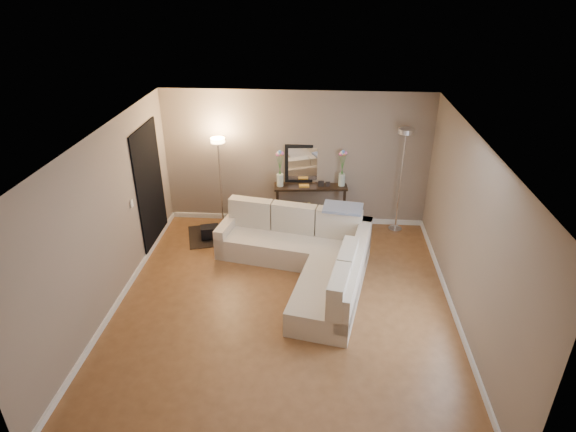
# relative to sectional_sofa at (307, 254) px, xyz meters

# --- Properties ---
(floor) EXTENTS (5.00, 5.50, 0.01)m
(floor) POSITION_rel_sectional_sofa_xyz_m (-0.30, -0.93, -0.34)
(floor) COLOR brown
(floor) RESTS_ON ground
(ceiling) EXTENTS (5.00, 5.50, 0.01)m
(ceiling) POSITION_rel_sectional_sofa_xyz_m (-0.30, -0.93, 2.27)
(ceiling) COLOR white
(ceiling) RESTS_ON ground
(wall_back) EXTENTS (5.00, 0.02, 2.60)m
(wall_back) POSITION_rel_sectional_sofa_xyz_m (-0.30, 1.83, 0.96)
(wall_back) COLOR gray
(wall_back) RESTS_ON ground
(wall_front) EXTENTS (5.00, 0.02, 2.60)m
(wall_front) POSITION_rel_sectional_sofa_xyz_m (-0.30, -3.69, 0.96)
(wall_front) COLOR gray
(wall_front) RESTS_ON ground
(wall_left) EXTENTS (0.02, 5.50, 2.60)m
(wall_left) POSITION_rel_sectional_sofa_xyz_m (-2.81, -0.93, 0.96)
(wall_left) COLOR gray
(wall_left) RESTS_ON ground
(wall_right) EXTENTS (0.02, 5.50, 2.60)m
(wall_right) POSITION_rel_sectional_sofa_xyz_m (2.21, -0.93, 0.96)
(wall_right) COLOR gray
(wall_right) RESTS_ON ground
(baseboard_back) EXTENTS (5.00, 0.03, 0.10)m
(baseboard_back) POSITION_rel_sectional_sofa_xyz_m (-0.30, 1.80, -0.29)
(baseboard_back) COLOR white
(baseboard_back) RESTS_ON ground
(baseboard_left) EXTENTS (0.03, 5.50, 0.10)m
(baseboard_left) POSITION_rel_sectional_sofa_xyz_m (-2.79, -0.93, -0.29)
(baseboard_left) COLOR white
(baseboard_left) RESTS_ON ground
(baseboard_right) EXTENTS (0.03, 5.50, 0.10)m
(baseboard_right) POSITION_rel_sectional_sofa_xyz_m (2.18, -0.93, -0.29)
(baseboard_right) COLOR white
(baseboard_right) RESTS_ON ground
(doorway) EXTENTS (0.02, 1.20, 2.20)m
(doorway) POSITION_rel_sectional_sofa_xyz_m (-2.78, 0.77, 0.76)
(doorway) COLOR black
(doorway) RESTS_ON ground
(switch_plate) EXTENTS (0.02, 0.08, 0.12)m
(switch_plate) POSITION_rel_sectional_sofa_xyz_m (-2.78, -0.08, 0.86)
(switch_plate) COLOR white
(switch_plate) RESTS_ON ground
(sectional_sofa) EXTENTS (2.70, 2.92, 0.91)m
(sectional_sofa) POSITION_rel_sectional_sofa_xyz_m (0.00, 0.00, 0.00)
(sectional_sofa) COLOR beige
(sectional_sofa) RESTS_ON floor
(throw_blanket) EXTENTS (0.70, 0.47, 0.09)m
(throw_blanket) POSITION_rel_sectional_sofa_xyz_m (0.57, 0.53, 0.61)
(throw_blanket) COLOR gray
(throw_blanket) RESTS_ON sectional_sofa
(console_table) EXTENTS (1.40, 0.49, 0.85)m
(console_table) POSITION_rel_sectional_sofa_xyz_m (-0.09, 1.65, 0.14)
(console_table) COLOR black
(console_table) RESTS_ON floor
(leaning_mirror) EXTENTS (0.97, 0.13, 0.76)m
(leaning_mirror) POSITION_rel_sectional_sofa_xyz_m (-0.02, 1.83, 0.88)
(leaning_mirror) COLOR black
(leaning_mirror) RESTS_ON console_table
(table_decor) EXTENTS (0.59, 0.14, 0.14)m
(table_decor) POSITION_rel_sectional_sofa_xyz_m (-0.00, 1.62, 0.53)
(table_decor) COLOR gold
(table_decor) RESTS_ON console_table
(flower_vase_left) EXTENTS (0.16, 0.14, 0.72)m
(flower_vase_left) POSITION_rel_sectional_sofa_xyz_m (-0.58, 1.60, 0.80)
(flower_vase_left) COLOR silver
(flower_vase_left) RESTS_ON console_table
(flower_vase_right) EXTENTS (0.16, 0.14, 0.72)m
(flower_vase_right) POSITION_rel_sectional_sofa_xyz_m (0.58, 1.71, 0.80)
(flower_vase_right) COLOR silver
(flower_vase_right) RESTS_ON console_table
(floor_lamp_lit) EXTENTS (0.32, 0.32, 1.79)m
(floor_lamp_lit) POSITION_rel_sectional_sofa_xyz_m (-1.69, 1.48, 0.93)
(floor_lamp_lit) COLOR silver
(floor_lamp_lit) RESTS_ON floor
(floor_lamp_unlit) EXTENTS (0.33, 0.33, 2.01)m
(floor_lamp_unlit) POSITION_rel_sectional_sofa_xyz_m (1.65, 1.59, 1.09)
(floor_lamp_unlit) COLOR silver
(floor_lamp_unlit) RESTS_ON floor
(charcoal_rug) EXTENTS (1.37, 1.18, 0.02)m
(charcoal_rug) POSITION_rel_sectional_sofa_xyz_m (-1.69, 1.13, -0.33)
(charcoal_rug) COLOR black
(charcoal_rug) RESTS_ON floor
(black_bag) EXTENTS (0.38, 0.32, 0.21)m
(black_bag) POSITION_rel_sectional_sofa_xyz_m (-1.84, 0.98, -0.19)
(black_bag) COLOR black
(black_bag) RESTS_ON charcoal_rug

